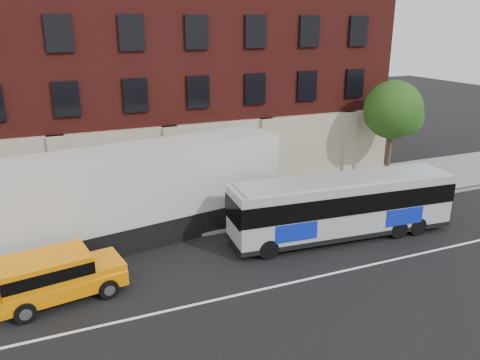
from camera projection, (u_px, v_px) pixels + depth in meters
name	position (u px, v px, depth m)	size (l,w,h in m)	color
ground	(257.00, 299.00, 17.55)	(120.00, 120.00, 0.00)	black
sidewalk	(187.00, 212.00, 25.41)	(60.00, 6.00, 0.15)	gray
kerb	(205.00, 234.00, 22.78)	(60.00, 0.25, 0.15)	gray
lane_line	(252.00, 292.00, 17.99)	(60.00, 0.12, 0.01)	white
building	(146.00, 57.00, 30.01)	(30.00, 12.10, 15.00)	#551814
sign_pole	(4.00, 235.00, 19.37)	(0.30, 0.20, 2.50)	slate
street_tree	(393.00, 112.00, 29.45)	(3.60, 3.60, 6.20)	#332519
city_bus	(343.00, 205.00, 22.16)	(10.81, 3.05, 2.93)	#A2A4AC
yellow_suv	(54.00, 275.00, 17.17)	(4.81, 2.62, 1.79)	orange
shipping_container	(145.00, 194.00, 21.90)	(13.47, 4.94, 4.40)	black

